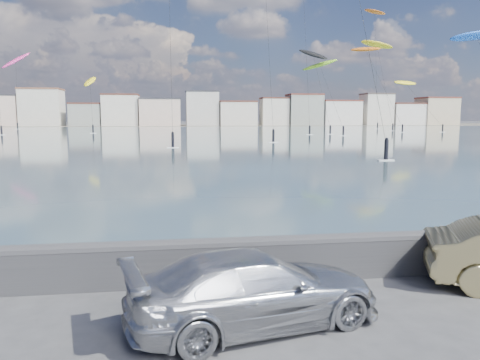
{
  "coord_description": "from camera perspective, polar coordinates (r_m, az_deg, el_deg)",
  "views": [
    {
      "loc": [
        -0.62,
        -7.5,
        3.78
      ],
      "look_at": [
        1.0,
        4.0,
        2.2
      ],
      "focal_mm": 35.0,
      "sensor_mm": 36.0,
      "label": 1
    }
  ],
  "objects": [
    {
      "name": "kitesurfer_6",
      "position": [
        109.05,
        8.94,
        14.73
      ],
      "size": [
        6.62,
        11.7,
        19.45
      ],
      "color": "black",
      "rests_on": "ground"
    },
    {
      "name": "car_silver",
      "position": [
        8.7,
        1.83,
        -13.14
      ],
      "size": [
        5.01,
        2.96,
        1.36
      ],
      "primitive_type": "imported",
      "rotation": [
        0.0,
        0.0,
        1.81
      ],
      "color": "#B2B4B9",
      "rests_on": "ground"
    },
    {
      "name": "kitesurfer_7",
      "position": [
        120.89,
        -17.81,
        11.27
      ],
      "size": [
        4.1,
        14.07,
        14.1
      ],
      "color": "yellow",
      "rests_on": "ground"
    },
    {
      "name": "seawall",
      "position": [
        10.71,
        -4.39,
        -9.65
      ],
      "size": [
        400.0,
        0.36,
        1.08
      ],
      "color": "#28282B",
      "rests_on": "ground"
    },
    {
      "name": "kitesurfer_3",
      "position": [
        135.13,
        16.36,
        15.43
      ],
      "size": [
        8.79,
        8.21,
        24.61
      ],
      "color": "yellow",
      "rests_on": "ground"
    },
    {
      "name": "kitesurfer_4",
      "position": [
        108.51,
        9.73,
        13.54
      ],
      "size": [
        7.97,
        18.89,
        16.89
      ],
      "color": "#8CD826",
      "rests_on": "ground"
    },
    {
      "name": "kitesurfer_0",
      "position": [
        79.78,
        26.93,
        15.27
      ],
      "size": [
        8.51,
        11.48,
        16.96
      ],
      "color": "blue",
      "rests_on": "ground"
    },
    {
      "name": "kitesurfer_8",
      "position": [
        135.45,
        19.57,
        11.0
      ],
      "size": [
        8.0,
        17.9,
        13.61
      ],
      "color": "yellow",
      "rests_on": "ground"
    },
    {
      "name": "kitesurfer_10",
      "position": [
        129.84,
        15.09,
        15.02
      ],
      "size": [
        8.4,
        18.7,
        22.22
      ],
      "color": "orange",
      "rests_on": "ground"
    },
    {
      "name": "far_buildings",
      "position": [
        193.53,
        -7.52,
        8.36
      ],
      "size": [
        240.79,
        13.26,
        14.6
      ],
      "color": "beige",
      "rests_on": "ground"
    },
    {
      "name": "kitesurfer_1",
      "position": [
        163.82,
        16.11,
        18.97
      ],
      "size": [
        7.26,
        18.91,
        39.17
      ],
      "color": "orange",
      "rests_on": "ground"
    },
    {
      "name": "ground",
      "position": [
        8.43,
        -3.11,
        -18.93
      ],
      "size": [
        700.0,
        700.0,
        0.0
      ],
      "primitive_type": "plane",
      "color": "#333335",
      "rests_on": "ground"
    },
    {
      "name": "far_shore_strip",
      "position": [
        207.54,
        -7.89,
        6.65
      ],
      "size": [
        500.0,
        60.0,
        0.0
      ],
      "primitive_type": "cube",
      "color": "#4C473D",
      "rests_on": "ground"
    },
    {
      "name": "bay_water",
      "position": [
        99.08,
        -7.68,
        5.51
      ],
      "size": [
        500.0,
        177.0,
        0.0
      ],
      "primitive_type": "cube",
      "color": "#344A50",
      "rests_on": "ground"
    },
    {
      "name": "kitesurfer_13",
      "position": [
        167.31,
        -25.66,
        12.94
      ],
      "size": [
        9.5,
        15.2,
        24.56
      ],
      "color": "#E5338C",
      "rests_on": "ground"
    }
  ]
}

